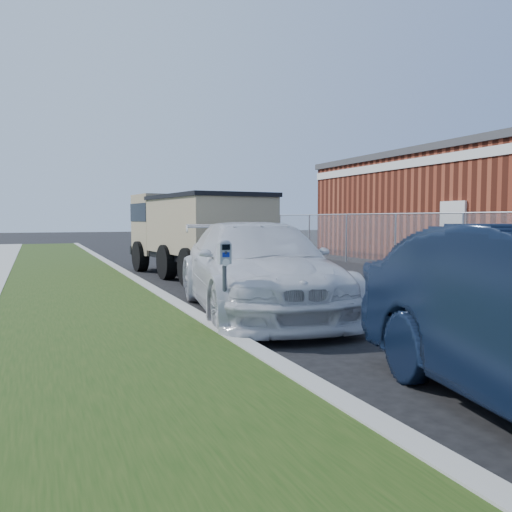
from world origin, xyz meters
name	(u,v)px	position (x,y,z in m)	size (l,w,h in m)	color
ground	(356,317)	(0.00, 0.00, 0.00)	(120.00, 120.00, 0.00)	black
chainlink_fence	(396,230)	(6.00, 7.00, 1.26)	(0.06, 30.06, 30.00)	slate
brick_building	(509,206)	(12.00, 8.00, 2.13)	(9.20, 14.20, 4.17)	maroon
parking_meter	(224,266)	(-2.63, -0.89, 1.03)	(0.18, 0.13, 1.25)	#3F4247
white_wagon	(256,267)	(-1.37, 1.09, 0.79)	(2.22, 5.46, 1.58)	silver
dump_truck	(193,229)	(-0.65, 7.63, 1.35)	(2.96, 6.32, 2.40)	black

